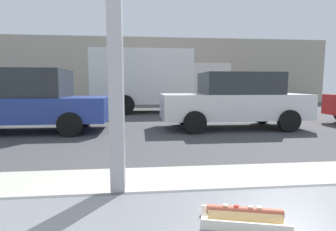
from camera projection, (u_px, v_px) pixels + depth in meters
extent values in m
plane|color=#424244|center=(138.00, 125.00, 8.92)|extent=(60.00, 60.00, 0.00)
cube|color=#B2ADA3|center=(133.00, 217.00, 2.59)|extent=(16.00, 2.80, 0.10)
cube|color=#404245|center=(117.00, 197.00, 0.93)|extent=(2.19, 0.02, 0.02)
cube|color=#A89E8E|center=(139.00, 71.00, 19.15)|extent=(28.00, 1.20, 4.68)
cube|color=silver|center=(244.00, 223.00, 0.73)|extent=(0.25, 0.14, 0.01)
cube|color=silver|center=(246.00, 228.00, 0.69)|extent=(0.23, 0.07, 0.03)
cube|color=silver|center=(242.00, 212.00, 0.77)|extent=(0.23, 0.07, 0.03)
cylinder|color=tan|center=(244.00, 215.00, 0.73)|extent=(0.20, 0.09, 0.04)
cylinder|color=#9E4733|center=(244.00, 211.00, 0.72)|extent=(0.20, 0.08, 0.03)
cube|color=red|center=(236.00, 207.00, 0.73)|extent=(0.02, 0.02, 0.01)
cube|color=beige|center=(226.00, 206.00, 0.73)|extent=(0.01, 0.01, 0.01)
cube|color=beige|center=(250.00, 208.00, 0.72)|extent=(0.01, 0.01, 0.01)
cube|color=beige|center=(259.00, 208.00, 0.72)|extent=(0.01, 0.01, 0.01)
cube|color=#283D93|center=(26.00, 109.00, 7.53)|extent=(4.61, 1.82, 0.68)
cube|color=#282D33|center=(23.00, 83.00, 7.44)|extent=(2.40, 1.60, 0.79)
cylinder|color=black|center=(84.00, 116.00, 8.61)|extent=(0.64, 0.18, 0.64)
cylinder|color=black|center=(70.00, 125.00, 6.82)|extent=(0.64, 0.18, 0.64)
cube|color=silver|center=(233.00, 106.00, 8.16)|extent=(4.41, 1.72, 0.74)
cube|color=#282D33|center=(239.00, 83.00, 8.09)|extent=(2.29, 1.51, 0.65)
cylinder|color=black|center=(262.00, 114.00, 9.19)|extent=(0.64, 0.18, 0.64)
cylinder|color=black|center=(289.00, 121.00, 7.49)|extent=(0.64, 0.18, 0.64)
cylinder|color=black|center=(184.00, 115.00, 8.91)|extent=(0.64, 0.18, 0.64)
cylinder|color=black|center=(195.00, 122.00, 7.21)|extent=(0.64, 0.18, 0.64)
cube|color=silver|center=(142.00, 77.00, 12.83)|extent=(4.68, 2.20, 2.53)
cube|color=beige|center=(205.00, 84.00, 13.19)|extent=(1.90, 2.10, 1.90)
cylinder|color=black|center=(200.00, 101.00, 14.34)|extent=(0.90, 0.24, 0.90)
cylinder|color=black|center=(210.00, 104.00, 12.26)|extent=(0.90, 0.24, 0.90)
cylinder|color=black|center=(127.00, 102.00, 13.98)|extent=(0.90, 0.24, 0.90)
cylinder|color=black|center=(125.00, 105.00, 11.80)|extent=(0.90, 0.24, 0.90)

